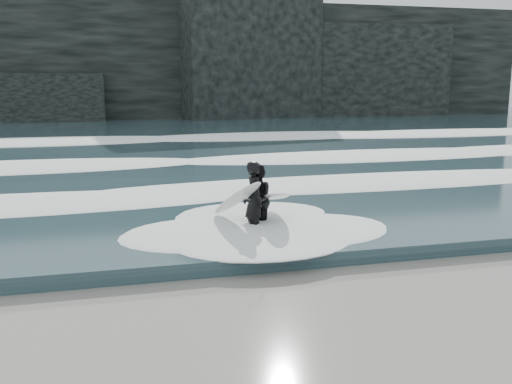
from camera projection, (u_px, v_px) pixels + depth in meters
ground at (347, 346)px, 7.45m from camera, size 120.00×120.00×0.00m
sea at (156, 135)px, 34.97m from camera, size 90.00×52.00×0.30m
headland at (138, 63)px, 50.19m from camera, size 70.00×9.00×10.00m
foam_near at (217, 190)px, 15.92m from camera, size 60.00×3.20×0.20m
foam_mid at (184, 158)px, 22.57m from camera, size 60.00×4.00×0.24m
foam_far at (162, 136)px, 31.11m from camera, size 60.00×4.80×0.30m
surfer_left at (251, 199)px, 12.46m from camera, size 1.16×1.85×1.70m
surfer_right at (260, 199)px, 12.73m from camera, size 1.26×2.22×1.60m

